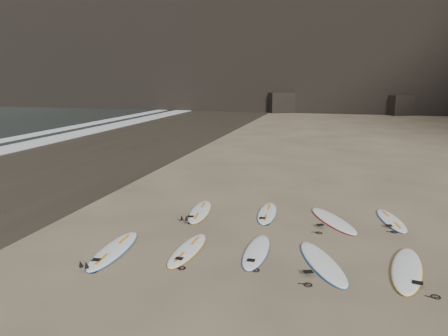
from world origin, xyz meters
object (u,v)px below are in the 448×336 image
object	(u,v)px
surfboard_5	(200,211)
surfboard_3	(322,262)
surfboard_1	(188,250)
surfboard_6	(267,213)
surfboard_7	(333,220)
surfboard_8	(391,220)
surfboard_2	(256,251)
surfboard_0	(114,250)
surfboard_4	(407,269)

from	to	relation	value
surfboard_5	surfboard_3	bearing A→B (deg)	-44.36
surfboard_3	surfboard_5	bearing A→B (deg)	120.09
surfboard_1	surfboard_6	xyz separation A→B (m)	(1.52, 3.65, 0.00)
surfboard_6	surfboard_7	distance (m)	2.16
surfboard_7	surfboard_8	size ratio (longest dim) A/B	1.17
surfboard_1	surfboard_2	xyz separation A→B (m)	(1.78, 0.36, 0.00)
surfboard_0	surfboard_3	distance (m)	5.39
surfboard_6	surfboard_7	size ratio (longest dim) A/B	0.88
surfboard_7	surfboard_8	world-z (taller)	surfboard_7
surfboard_1	surfboard_5	size ratio (longest dim) A/B	0.95
surfboard_8	surfboard_2	bearing A→B (deg)	-148.33
surfboard_0	surfboard_7	world-z (taller)	same
surfboard_0	surfboard_7	xyz separation A→B (m)	(5.54, 3.96, -0.00)
surfboard_3	surfboard_6	world-z (taller)	surfboard_3
surfboard_1	surfboard_8	distance (m)	6.72
surfboard_0	surfboard_8	size ratio (longest dim) A/B	1.17
surfboard_2	surfboard_5	world-z (taller)	surfboard_5
surfboard_5	surfboard_7	distance (m)	4.38
surfboard_1	surfboard_7	world-z (taller)	surfboard_7
surfboard_0	surfboard_3	size ratio (longest dim) A/B	1.01
surfboard_2	surfboard_5	size ratio (longest dim) A/B	0.95
surfboard_2	surfboard_5	bearing A→B (deg)	129.88
surfboard_3	surfboard_2	bearing A→B (deg)	147.52
surfboard_1	surfboard_6	bearing A→B (deg)	68.64
surfboard_4	surfboard_3	bearing A→B (deg)	-167.46
surfboard_1	surfboard_4	xyz separation A→B (m)	(5.43, 0.20, 0.01)
surfboard_7	surfboard_5	bearing A→B (deg)	153.95
surfboard_2	surfboard_3	xyz separation A→B (m)	(1.70, -0.29, 0.01)
surfboard_2	surfboard_8	world-z (taller)	surfboard_2
surfboard_1	surfboard_2	size ratio (longest dim) A/B	1.00
surfboard_2	surfboard_1	bearing A→B (deg)	-169.57
surfboard_5	surfboard_6	size ratio (longest dim) A/B	1.06
surfboard_7	surfboard_4	bearing A→B (deg)	-89.91
surfboard_0	surfboard_2	distance (m)	3.76
surfboard_5	surfboard_8	size ratio (longest dim) A/B	1.09
surfboard_3	surfboard_7	size ratio (longest dim) A/B	1.00
surfboard_2	surfboard_3	distance (m)	1.72
surfboard_0	surfboard_6	world-z (taller)	surfboard_0
surfboard_6	surfboard_7	xyz separation A→B (m)	(2.15, -0.22, 0.01)
surfboard_1	surfboard_7	bearing A→B (deg)	44.31
surfboard_5	surfboard_7	xyz separation A→B (m)	(4.38, 0.19, 0.00)
surfboard_3	surfboard_4	bearing A→B (deg)	-18.92
surfboard_6	surfboard_2	bearing A→B (deg)	-88.95
surfboard_2	surfboard_3	bearing A→B (deg)	-10.64
surfboard_4	surfboard_1	bearing A→B (deg)	-169.22
surfboard_1	surfboard_7	size ratio (longest dim) A/B	0.88
surfboard_8	surfboard_0	bearing A→B (deg)	-161.17
surfboard_0	surfboard_8	world-z (taller)	surfboard_0
surfboard_4	surfboard_7	distance (m)	3.68
surfboard_2	surfboard_4	size ratio (longest dim) A/B	0.87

